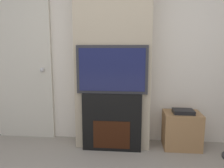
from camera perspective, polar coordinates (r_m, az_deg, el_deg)
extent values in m
cube|color=silver|center=(3.04, 0.64, 10.34)|extent=(6.00, 0.06, 2.70)
cube|color=tan|center=(2.84, 0.32, 10.42)|extent=(0.96, 0.34, 2.70)
cube|color=black|center=(2.82, 0.00, -9.83)|extent=(0.74, 0.14, 0.74)
cube|color=#33160A|center=(2.81, -0.14, -13.16)|extent=(0.46, 0.01, 0.35)
cube|color=#2D2D33|center=(2.68, 0.00, 3.77)|extent=(0.88, 0.06, 0.60)
cube|color=#191E4C|center=(2.65, -0.07, 3.71)|extent=(0.81, 0.01, 0.52)
cube|color=#997047|center=(3.06, 17.72, -11.37)|extent=(0.47, 0.35, 0.47)
cube|color=black|center=(2.95, 18.11, -6.85)|extent=(0.26, 0.19, 0.05)
cube|color=beige|center=(3.35, -22.10, 4.27)|extent=(0.82, 0.04, 2.08)
sphere|color=silver|center=(3.20, -17.78, 3.55)|extent=(0.06, 0.06, 0.06)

